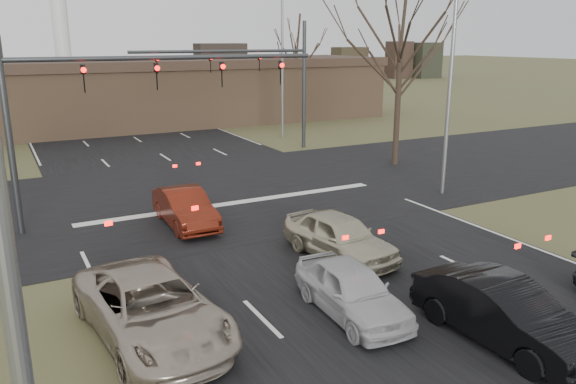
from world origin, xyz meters
name	(u,v)px	position (x,y,z in m)	size (l,w,h in m)	color
ground	(450,340)	(0.00, 0.00, 0.00)	(360.00, 360.00, 0.00)	#4C532C
road_main	(77,101)	(0.00, 60.00, 0.01)	(14.00, 300.00, 0.02)	black
road_cross	(220,192)	(0.00, 15.00, 0.01)	(200.00, 14.00, 0.02)	black
building	(139,93)	(2.00, 38.00, 2.67)	(42.40, 10.40, 5.30)	brown
mast_arm_near	(102,90)	(-5.23, 13.00, 5.07)	(12.12, 0.24, 8.00)	#383A3D
mast_arm_far	(264,71)	(6.18, 23.00, 5.02)	(11.12, 0.24, 8.00)	#383A3D
streetlight_left	(24,210)	(-8.82, -4.00, 5.59)	(2.34, 0.25, 10.00)	gray
streetlight_right_near	(448,70)	(8.82, 10.00, 5.59)	(2.34, 0.25, 10.00)	gray
streetlight_right_far	(280,58)	(9.32, 27.00, 5.59)	(2.34, 0.25, 10.00)	gray
tree_right_near	(403,0)	(11.00, 16.00, 8.90)	(6.90, 6.90, 11.50)	black
tree_right_far	(296,38)	(15.00, 35.00, 6.96)	(5.40, 5.40, 9.00)	black
car_silver_suv	(152,308)	(-6.18, 3.41, 0.77)	(2.55, 5.53, 1.54)	#A69886
car_white_sedan	(352,290)	(-1.34, 2.19, 0.69)	(1.62, 4.02, 1.37)	#B9B8BA
car_black_hatch	(504,313)	(0.99, -0.62, 0.76)	(1.61, 4.61, 1.52)	black
car_red_ahead	(185,208)	(-2.88, 11.12, 0.70)	(1.48, 4.26, 1.40)	#5A190C
car_silver_ahead	(340,236)	(0.50, 5.58, 0.75)	(1.76, 4.38, 1.49)	#BCB698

